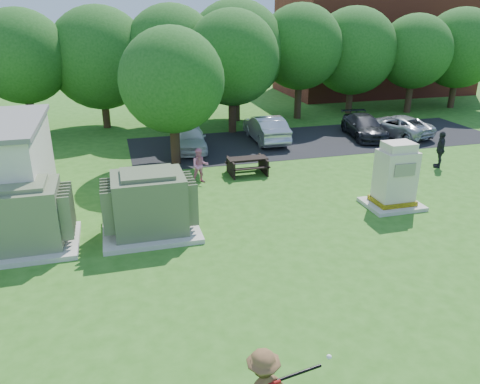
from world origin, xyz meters
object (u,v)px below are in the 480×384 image
object	(u,v)px
car_white	(190,138)
generator_cabinet	(395,179)
picnic_table	(247,164)
car_silver_a	(266,128)
car_silver_b	(396,126)
person_walking_right	(440,149)
person_at_picnic	(200,166)
transformer_right	(150,205)
car_dark	(364,126)
transformer_left	(22,218)

from	to	relation	value
car_white	generator_cabinet	bearing A→B (deg)	-51.57
picnic_table	car_white	distance (m)	4.64
car_silver_a	car_silver_b	size ratio (longest dim) A/B	1.01
picnic_table	person_walking_right	size ratio (longest dim) A/B	1.03
person_walking_right	car_silver_b	world-z (taller)	person_walking_right
generator_cabinet	person_at_picnic	size ratio (longest dim) A/B	1.65
transformer_right	car_dark	distance (m)	15.40
person_walking_right	car_white	world-z (taller)	person_walking_right
transformer_left	car_white	world-z (taller)	transformer_left
person_walking_right	car_silver_a	world-z (taller)	person_walking_right
picnic_table	person_walking_right	world-z (taller)	person_walking_right
car_silver_a	car_silver_b	world-z (taller)	car_silver_a
car_silver_a	car_dark	xyz separation A→B (m)	(5.51, -0.65, -0.10)
car_silver_a	car_dark	distance (m)	5.54
picnic_table	car_silver_b	xyz separation A→B (m)	(9.84, 4.01, 0.13)
picnic_table	car_dark	distance (m)	9.04
person_at_picnic	person_walking_right	world-z (taller)	person_walking_right
transformer_right	car_silver_b	size ratio (longest dim) A/B	0.71
transformer_left	generator_cabinet	world-z (taller)	generator_cabinet
person_at_picnic	car_silver_b	distance (m)	12.84
person_at_picnic	person_walking_right	distance (m)	10.79
generator_cabinet	person_walking_right	world-z (taller)	generator_cabinet
car_dark	transformer_left	bearing A→B (deg)	-141.63
car_dark	car_silver_b	xyz separation A→B (m)	(1.87, -0.24, -0.01)
transformer_right	picnic_table	world-z (taller)	transformer_right
transformer_left	car_white	distance (m)	11.10
picnic_table	car_silver_a	world-z (taller)	car_silver_a
person_walking_right	car_silver_a	xyz separation A→B (m)	(-6.12, 6.29, -0.12)
car_dark	generator_cabinet	bearing A→B (deg)	-103.80
person_walking_right	person_at_picnic	bearing A→B (deg)	-60.45
picnic_table	transformer_left	bearing A→B (deg)	-150.47
car_silver_b	car_silver_a	bearing A→B (deg)	-23.82
person_walking_right	car_dark	size ratio (longest dim) A/B	0.40
generator_cabinet	car_white	size ratio (longest dim) A/B	0.64
transformer_left	person_walking_right	xyz separation A→B (m)	(16.85, 3.29, -0.15)
person_walking_right	car_silver_b	distance (m)	5.55
generator_cabinet	car_dark	distance (m)	9.86
transformer_right	car_silver_a	world-z (taller)	transformer_right
generator_cabinet	picnic_table	bearing A→B (deg)	130.34
transformer_left	car_silver_b	bearing A→B (deg)	25.65
transformer_left	transformer_right	size ratio (longest dim) A/B	1.00
transformer_left	picnic_table	xyz separation A→B (m)	(8.26, 4.68, -0.52)
generator_cabinet	picnic_table	distance (m)	6.32
person_at_picnic	car_silver_b	bearing A→B (deg)	24.19
person_at_picnic	transformer_right	bearing A→B (deg)	-116.47
person_walking_right	car_dark	bearing A→B (deg)	-139.70
person_at_picnic	car_dark	size ratio (longest dim) A/B	0.35
picnic_table	person_at_picnic	bearing A→B (deg)	-166.37
car_silver_a	transformer_right	bearing A→B (deg)	54.79
transformer_left	car_white	bearing A→B (deg)	53.99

